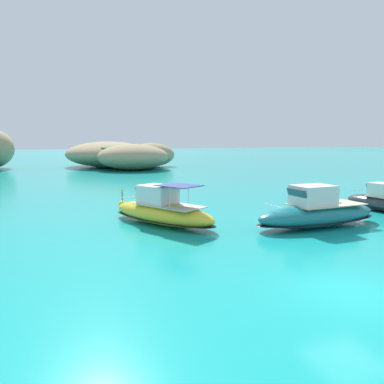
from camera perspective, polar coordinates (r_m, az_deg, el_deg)
ground_plane at (r=13.94m, az=22.50°, el=-13.57°), size 400.00×400.00×0.00m
islet_small at (r=69.64m, az=-10.75°, el=5.42°), size 21.35×24.41×4.62m
motorboat_yellow at (r=22.48m, az=-4.51°, el=-2.89°), size 5.78×7.89×2.43m
motorboat_teal at (r=22.93m, az=18.26°, el=-2.97°), size 8.26×2.87×2.40m
channel_buoy at (r=28.06m, az=-10.39°, el=-1.75°), size 0.56×0.56×1.48m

